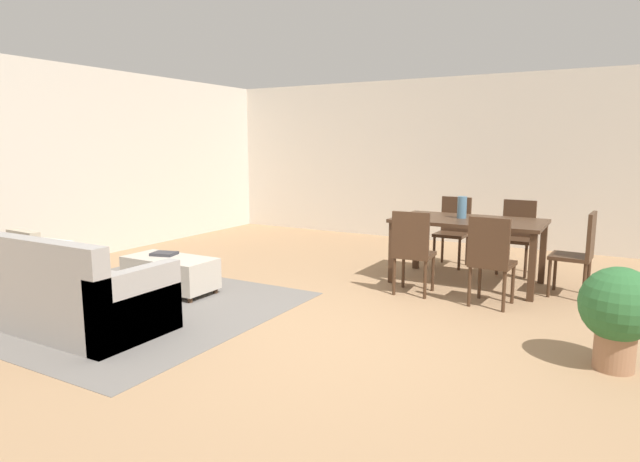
% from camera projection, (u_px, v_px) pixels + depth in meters
% --- Properties ---
extents(ground_plane, '(10.80, 10.80, 0.00)m').
position_uv_depth(ground_plane, '(316.00, 335.00, 4.57)').
color(ground_plane, '#9E7A56').
extents(wall_back, '(9.00, 0.12, 2.70)m').
position_uv_depth(wall_back, '(469.00, 161.00, 8.64)').
color(wall_back, beige).
rests_on(wall_back, ground_plane).
extents(wall_left, '(0.12, 11.00, 2.70)m').
position_uv_depth(wall_left, '(38.00, 165.00, 6.97)').
color(wall_left, beige).
rests_on(wall_left, ground_plane).
extents(area_rug, '(3.00, 2.80, 0.01)m').
position_uv_depth(area_rug, '(126.00, 306.00, 5.36)').
color(area_rug, slate).
rests_on(area_rug, ground_plane).
extents(couch, '(1.91, 0.88, 0.86)m').
position_uv_depth(couch, '(63.00, 294.00, 4.75)').
color(couch, gray).
rests_on(couch, ground_plane).
extents(ottoman_table, '(1.03, 0.50, 0.39)m').
position_uv_depth(ottoman_table, '(170.00, 272.00, 5.85)').
color(ottoman_table, '#B7AD9E').
rests_on(ottoman_table, ground_plane).
extents(dining_table, '(1.67, 0.96, 0.76)m').
position_uv_depth(dining_table, '(469.00, 227.00, 6.18)').
color(dining_table, '#422B1C').
rests_on(dining_table, ground_plane).
extents(dining_chair_near_left, '(0.43, 0.43, 0.92)m').
position_uv_depth(dining_chair_near_left, '(412.00, 248.00, 5.70)').
color(dining_chair_near_left, '#422B1C').
rests_on(dining_chair_near_left, ground_plane).
extents(dining_chair_near_right, '(0.43, 0.43, 0.92)m').
position_uv_depth(dining_chair_near_right, '(491.00, 256.00, 5.27)').
color(dining_chair_near_right, '#422B1C').
rests_on(dining_chair_near_right, ground_plane).
extents(dining_chair_far_left, '(0.41, 0.41, 0.92)m').
position_uv_depth(dining_chair_far_left, '(453.00, 227.00, 7.14)').
color(dining_chair_far_left, '#422B1C').
rests_on(dining_chair_far_left, ground_plane).
extents(dining_chair_far_right, '(0.41, 0.41, 0.92)m').
position_uv_depth(dining_chair_far_right, '(517.00, 232.00, 6.73)').
color(dining_chair_far_right, '#422B1C').
rests_on(dining_chair_far_right, ground_plane).
extents(dining_chair_head_east, '(0.43, 0.43, 0.92)m').
position_uv_depth(dining_chair_head_east, '(580.00, 250.00, 5.62)').
color(dining_chair_head_east, '#422B1C').
rests_on(dining_chair_head_east, ground_plane).
extents(vase_centerpiece, '(0.11, 0.11, 0.26)m').
position_uv_depth(vase_centerpiece, '(462.00, 207.00, 6.23)').
color(vase_centerpiece, slate).
rests_on(vase_centerpiece, dining_table).
extents(book_on_ottoman, '(0.30, 0.26, 0.03)m').
position_uv_depth(book_on_ottoman, '(164.00, 254.00, 5.94)').
color(book_on_ottoman, '#333338').
rests_on(book_on_ottoman, ottoman_table).
extents(potted_plant, '(0.54, 0.54, 0.76)m').
position_uv_depth(potted_plant, '(618.00, 310.00, 3.80)').
color(potted_plant, '#996B4C').
rests_on(potted_plant, ground_plane).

